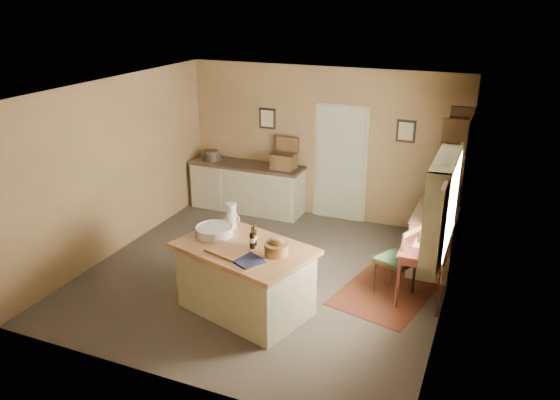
{
  "coord_description": "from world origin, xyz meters",
  "views": [
    {
      "loc": [
        2.92,
        -6.44,
        3.88
      ],
      "look_at": [
        0.18,
        0.12,
        1.15
      ],
      "focal_mm": 35.0,
      "sensor_mm": 36.0,
      "label": 1
    }
  ],
  "objects_px": {
    "sideboard": "(248,186)",
    "work_island": "(245,277)",
    "writing_desk": "(426,251)",
    "desk_chair": "(396,260)",
    "right_cabinet": "(434,238)",
    "shelving_unit": "(456,183)"
  },
  "relations": [
    {
      "from": "desk_chair",
      "to": "work_island",
      "type": "bearing_deg",
      "value": -121.49
    },
    {
      "from": "sideboard",
      "to": "shelving_unit",
      "type": "distance_m",
      "value": 3.75
    },
    {
      "from": "sideboard",
      "to": "writing_desk",
      "type": "height_order",
      "value": "sideboard"
    },
    {
      "from": "sideboard",
      "to": "right_cabinet",
      "type": "xyz_separation_m",
      "value": [
        3.54,
        -1.0,
        -0.02
      ]
    },
    {
      "from": "desk_chair",
      "to": "right_cabinet",
      "type": "height_order",
      "value": "right_cabinet"
    },
    {
      "from": "work_island",
      "to": "right_cabinet",
      "type": "relative_size",
      "value": 1.72
    },
    {
      "from": "sideboard",
      "to": "desk_chair",
      "type": "bearing_deg",
      "value": -32.08
    },
    {
      "from": "sideboard",
      "to": "work_island",
      "type": "bearing_deg",
      "value": -64.77
    },
    {
      "from": "work_island",
      "to": "shelving_unit",
      "type": "xyz_separation_m",
      "value": [
        2.21,
        2.95,
        0.61
      ]
    },
    {
      "from": "right_cabinet",
      "to": "sideboard",
      "type": "bearing_deg",
      "value": 164.24
    },
    {
      "from": "writing_desk",
      "to": "shelving_unit",
      "type": "relative_size",
      "value": 0.44
    },
    {
      "from": "sideboard",
      "to": "right_cabinet",
      "type": "distance_m",
      "value": 3.68
    },
    {
      "from": "work_island",
      "to": "desk_chair",
      "type": "relative_size",
      "value": 1.92
    },
    {
      "from": "desk_chair",
      "to": "right_cabinet",
      "type": "relative_size",
      "value": 0.9
    },
    {
      "from": "work_island",
      "to": "writing_desk",
      "type": "relative_size",
      "value": 1.95
    },
    {
      "from": "work_island",
      "to": "writing_desk",
      "type": "height_order",
      "value": "work_island"
    },
    {
      "from": "writing_desk",
      "to": "right_cabinet",
      "type": "xyz_separation_m",
      "value": [
        -0.0,
        0.91,
        -0.22
      ]
    },
    {
      "from": "work_island",
      "to": "desk_chair",
      "type": "xyz_separation_m",
      "value": [
        1.69,
        1.16,
        0.01
      ]
    },
    {
      "from": "work_island",
      "to": "shelving_unit",
      "type": "relative_size",
      "value": 0.87
    },
    {
      "from": "sideboard",
      "to": "desk_chair",
      "type": "height_order",
      "value": "sideboard"
    },
    {
      "from": "sideboard",
      "to": "desk_chair",
      "type": "xyz_separation_m",
      "value": [
        3.17,
        -1.99,
        0.01
      ]
    },
    {
      "from": "writing_desk",
      "to": "desk_chair",
      "type": "bearing_deg",
      "value": -168.22
    }
  ]
}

